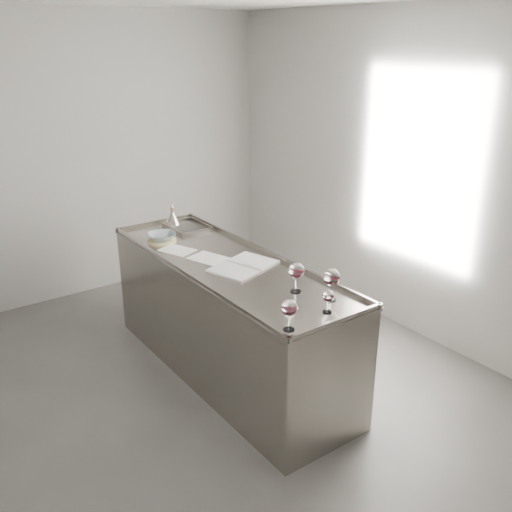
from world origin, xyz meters
TOP-DOWN VIEW (x-y plane):
  - room_shell at (0.00, 0.00)m, footprint 4.54×5.04m
  - counter at (0.50, 0.30)m, footprint 0.77×2.42m
  - wine_glass_left at (0.23, -0.78)m, footprint 0.10×0.10m
  - wine_glass_middle at (0.59, -0.40)m, footprint 0.11×0.11m
  - wine_glass_right at (0.70, -0.62)m, footprint 0.11×0.11m
  - wine_glass_small at (0.56, -0.74)m, footprint 0.07×0.07m
  - notebook at (0.56, 0.17)m, footprint 0.56×0.46m
  - loose_paper_top at (0.44, 0.46)m, footprint 0.30×0.36m
  - loose_paper_under at (0.33, 0.76)m, footprint 0.28×0.32m
  - trivet at (0.32, 1.02)m, footprint 0.30×0.30m
  - ceramic_bowl at (0.32, 1.02)m, footprint 0.28×0.28m
  - wine_funnel at (0.62, 1.38)m, footprint 0.13×0.13m

SIDE VIEW (x-z plane):
  - counter at x=0.50m, z-range -0.01..0.96m
  - loose_paper_top at x=0.44m, z-range 0.94..0.94m
  - loose_paper_under at x=0.33m, z-range 0.94..0.94m
  - notebook at x=0.56m, z-range 0.94..0.96m
  - trivet at x=0.32m, z-range 0.94..0.96m
  - ceramic_bowl at x=0.32m, z-range 0.96..1.01m
  - wine_funnel at x=0.62m, z-range 0.90..1.10m
  - wine_glass_small at x=0.56m, z-range 0.97..1.12m
  - wine_glass_left at x=0.23m, z-range 0.98..1.17m
  - wine_glass_middle at x=0.59m, z-range 0.98..1.19m
  - wine_glass_right at x=0.70m, z-range 0.99..1.20m
  - room_shell at x=0.00m, z-range -0.02..2.82m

